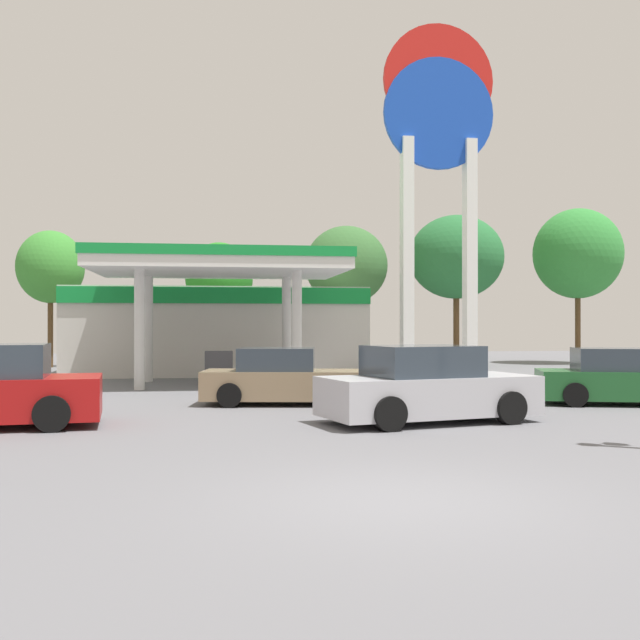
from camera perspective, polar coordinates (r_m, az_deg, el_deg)
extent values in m
plane|color=slate|center=(8.92, 5.99, -13.17)|extent=(90.00, 90.00, 0.00)
cube|color=beige|center=(31.45, -7.64, -0.82)|extent=(11.46, 5.85, 3.40)
cube|color=#148C38|center=(28.50, -7.59, 1.84)|extent=(11.46, 0.12, 0.60)
cube|color=white|center=(25.34, -7.53, 3.84)|extent=(7.95, 5.91, 0.35)
cube|color=#148C38|center=(25.36, -7.53, 4.57)|extent=(8.05, 6.01, 0.30)
cylinder|color=silver|center=(23.74, -13.26, -0.70)|extent=(0.32, 0.32, 3.64)
cylinder|color=silver|center=(23.79, -1.74, -0.70)|extent=(0.32, 0.32, 3.64)
cylinder|color=silver|center=(26.98, -12.64, -0.65)|extent=(0.32, 0.32, 3.64)
cylinder|color=silver|center=(27.03, -2.50, -0.65)|extent=(0.32, 0.32, 3.64)
cube|color=#4C4C51|center=(25.31, -7.53, -3.55)|extent=(0.90, 0.60, 1.10)
cube|color=white|center=(27.83, 6.47, 4.57)|extent=(0.40, 0.56, 8.70)
cube|color=white|center=(28.51, 11.07, 4.46)|extent=(0.40, 0.56, 8.70)
cylinder|color=blue|center=(29.07, 8.79, 14.91)|extent=(4.06, 0.22, 4.06)
cylinder|color=red|center=(29.43, 8.78, 17.19)|extent=(4.06, 0.22, 4.06)
cube|color=white|center=(29.29, 8.75, 16.03)|extent=(3.73, 0.08, 0.73)
cylinder|color=black|center=(20.92, 17.64, -4.92)|extent=(0.62, 0.36, 0.59)
cylinder|color=black|center=(19.37, 18.43, -5.30)|extent=(0.62, 0.36, 0.59)
cube|color=#1E5928|center=(20.37, 21.36, -4.50)|extent=(4.18, 2.64, 0.70)
cube|color=#2D3842|center=(20.30, 20.98, -2.79)|extent=(2.17, 1.90, 0.59)
cylinder|color=black|center=(19.81, 0.82, -5.20)|extent=(0.62, 0.29, 0.59)
cylinder|color=black|center=(18.23, 0.82, -5.62)|extent=(0.62, 0.29, 0.59)
cylinder|color=black|center=(19.96, -6.13, -5.16)|extent=(0.62, 0.29, 0.59)
cylinder|color=black|center=(18.39, -6.74, -5.57)|extent=(0.62, 0.29, 0.59)
cube|color=#8C7556|center=(19.04, -2.82, -4.81)|extent=(4.09, 2.21, 0.70)
cube|color=#2D3842|center=(19.01, -3.23, -2.98)|extent=(2.05, 1.71, 0.59)
cube|color=black|center=(19.02, 2.94, -5.12)|extent=(0.35, 1.54, 0.22)
cylinder|color=black|center=(17.18, 10.46, -5.83)|extent=(0.69, 0.38, 0.66)
cylinder|color=black|center=(15.72, 13.95, -6.34)|extent=(0.69, 0.38, 0.66)
cylinder|color=black|center=(15.91, 2.24, -6.28)|extent=(0.69, 0.38, 0.66)
cylinder|color=black|center=(14.32, 5.18, -6.95)|extent=(0.69, 0.38, 0.66)
cube|color=#B2B2BA|center=(15.71, 8.06, -5.57)|extent=(4.63, 2.80, 0.78)
cube|color=#2D3842|center=(15.59, 7.57, -3.10)|extent=(2.39, 2.05, 0.66)
cube|color=black|center=(16.88, 14.33, -5.58)|extent=(0.53, 1.70, 0.25)
cylinder|color=black|center=(15.01, -19.30, -6.58)|extent=(0.70, 0.31, 0.68)
cylinder|color=black|center=(16.82, -18.76, -5.90)|extent=(0.70, 0.31, 0.68)
cylinder|color=brown|center=(37.25, -19.39, -0.67)|extent=(0.25, 0.25, 3.46)
ellipsoid|color=#3A8932|center=(37.34, -19.38, 3.74)|extent=(3.05, 3.05, 3.33)
cylinder|color=brown|center=(36.95, -7.50, -1.07)|extent=(0.28, 0.28, 2.97)
ellipsoid|color=#258022|center=(37.01, -7.50, 3.10)|extent=(3.22, 3.22, 3.41)
cylinder|color=brown|center=(37.01, 1.97, -0.80)|extent=(0.35, 0.35, 3.32)
ellipsoid|color=#386A34|center=(37.12, 1.97, 4.07)|extent=(3.99, 3.99, 3.81)
cylinder|color=brown|center=(37.92, 10.09, -0.62)|extent=(0.29, 0.29, 3.53)
ellipsoid|color=#276D36|center=(38.06, 10.08, 4.63)|extent=(4.59, 4.59, 4.08)
cylinder|color=brown|center=(40.61, 18.60, -0.35)|extent=(0.27, 0.27, 3.87)
ellipsoid|color=#318737|center=(40.76, 18.59, 4.70)|extent=(4.40, 4.40, 4.52)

